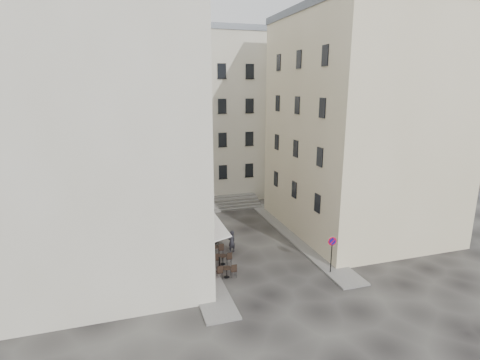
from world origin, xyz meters
name	(u,v)px	position (x,y,z in m)	size (l,w,h in m)	color
ground	(258,258)	(0.00, 0.00, 0.00)	(90.00, 90.00, 0.00)	black
sidewalk_left	(189,243)	(-4.50, 4.00, 0.06)	(2.00, 22.00, 0.12)	slate
sidewalk_right	(295,235)	(4.50, 3.00, 0.06)	(2.00, 18.00, 0.12)	slate
building_left	(99,119)	(-10.50, 3.00, 10.31)	(12.20, 16.20, 20.60)	beige
building_right	(360,124)	(10.50, 3.50, 9.31)	(12.20, 14.20, 18.60)	beige
building_back	(194,115)	(-1.00, 19.00, 9.31)	(18.20, 10.20, 18.60)	beige
cafe_storefront	(198,236)	(-4.32, 1.00, 1.88)	(1.74, 7.30, 3.50)	#41090F
stone_steps	(217,204)	(0.00, 12.57, 0.40)	(9.00, 3.15, 0.80)	slate
bollard_near	(219,263)	(-3.25, -1.00, 0.53)	(0.12, 0.12, 0.98)	black
bollard_mid	(208,243)	(-3.25, 2.50, 0.53)	(0.12, 0.12, 0.98)	black
bollard_far	(200,228)	(-3.25, 6.00, 0.53)	(0.12, 0.12, 0.98)	black
no_parking_sign	(332,248)	(3.87, -3.80, 1.90)	(0.61, 0.13, 2.68)	black
bistro_table_a	(227,271)	(-3.07, -2.22, 0.47)	(1.31, 0.62, 0.92)	black
bistro_table_b	(223,259)	(-2.84, -0.31, 0.46)	(1.28, 0.60, 0.90)	black
bistro_table_c	(215,250)	(-3.05, 1.29, 0.48)	(1.34, 0.63, 0.94)	black
bistro_table_d	(215,239)	(-2.53, 3.40, 0.43)	(1.20, 0.56, 0.84)	black
bistro_table_e	(207,235)	(-2.96, 4.49, 0.41)	(1.13, 0.53, 0.79)	black
pedestrian	(232,241)	(-1.64, 1.49, 0.89)	(0.65, 0.43, 1.79)	black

